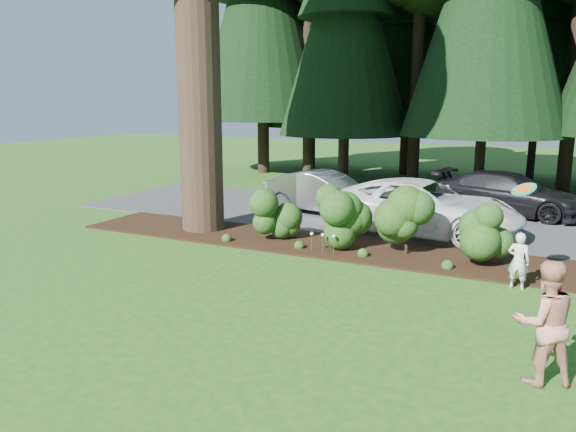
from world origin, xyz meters
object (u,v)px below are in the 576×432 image
at_px(frisbee, 524,189).
at_px(adult, 544,322).
at_px(child, 519,261).
at_px(car_white_suv, 422,207).
at_px(car_silver_wagon, 324,193).
at_px(car_dark_suv, 508,193).

bearing_deg(frisbee, adult, -81.42).
bearing_deg(child, car_white_suv, -45.85).
bearing_deg(car_silver_wagon, car_white_suv, -103.15).
height_order(car_silver_wagon, child, car_silver_wagon).
bearing_deg(car_silver_wagon, car_dark_suv, -55.66).
bearing_deg(frisbee, car_dark_suv, 96.64).
bearing_deg(child, adult, 105.89).
bearing_deg(child, car_silver_wagon, -32.24).
bearing_deg(car_white_suv, frisbee, -137.26).
distance_m(car_silver_wagon, child, 8.53).
relative_size(child, adult, 0.69).
relative_size(car_dark_suv, frisbee, 9.23).
relative_size(car_white_suv, frisbee, 10.62).
xyz_separation_m(adult, frisbee, (-0.63, 4.20, 1.19)).
bearing_deg(car_white_suv, child, -138.09).
height_order(car_white_suv, adult, adult).
xyz_separation_m(car_dark_suv, child, (0.94, -8.00, -0.14)).
distance_m(car_silver_wagon, frisbee, 8.52).
xyz_separation_m(car_silver_wagon, frisbee, (6.55, -5.29, 1.33)).
distance_m(car_dark_suv, adult, 12.16).
distance_m(child, frisbee, 1.47).
relative_size(child, frisbee, 2.27).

